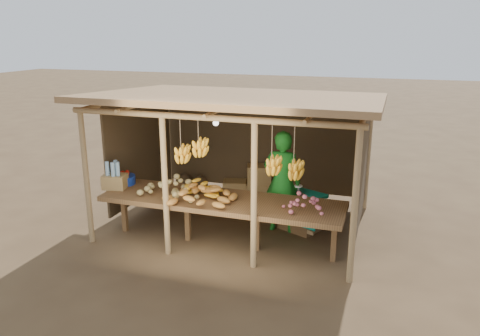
% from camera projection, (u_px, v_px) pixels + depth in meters
% --- Properties ---
extents(ground, '(60.00, 60.00, 0.00)m').
position_uv_depth(ground, '(240.00, 223.00, 8.53)').
color(ground, brown).
rests_on(ground, ground).
extents(stall_structure, '(4.70, 3.50, 2.43)m').
position_uv_depth(stall_structure, '(243.00, 120.00, 7.94)').
color(stall_structure, '#A07E52').
rests_on(stall_structure, ground).
extents(counter, '(3.90, 1.05, 0.80)m').
position_uv_depth(counter, '(221.00, 202.00, 7.46)').
color(counter, brown).
rests_on(counter, ground).
extents(potato_heap, '(1.04, 0.72, 0.36)m').
position_uv_depth(potato_heap, '(169.00, 185.00, 7.52)').
color(potato_heap, '#A38E54').
rests_on(potato_heap, counter).
extents(sweet_potato_heap, '(1.28, 1.00, 0.36)m').
position_uv_depth(sweet_potato_heap, '(201.00, 191.00, 7.24)').
color(sweet_potato_heap, '#B9782F').
rests_on(sweet_potato_heap, counter).
extents(onion_heap, '(0.78, 0.56, 0.35)m').
position_uv_depth(onion_heap, '(305.00, 202.00, 6.81)').
color(onion_heap, '#C45F6C').
rests_on(onion_heap, counter).
extents(banana_pile, '(0.70, 0.47, 0.35)m').
position_uv_depth(banana_pile, '(200.00, 185.00, 7.54)').
color(banana_pile, yellow).
rests_on(banana_pile, counter).
extents(tomato_basin, '(0.43, 0.43, 0.22)m').
position_uv_depth(tomato_basin, '(123.00, 179.00, 8.15)').
color(tomato_basin, navy).
rests_on(tomato_basin, counter).
extents(bottle_box, '(0.43, 0.37, 0.48)m').
position_uv_depth(bottle_box, '(115.00, 178.00, 7.90)').
color(bottle_box, '#9F7C47').
rests_on(bottle_box, counter).
extents(vendor, '(0.66, 0.44, 1.78)m').
position_uv_depth(vendor, '(282.00, 182.00, 8.00)').
color(vendor, '#19701E').
rests_on(vendor, ground).
extents(tarp_crate, '(0.89, 0.85, 0.84)m').
position_uv_depth(tarp_crate, '(301.00, 210.00, 8.20)').
color(tarp_crate, brown).
rests_on(tarp_crate, ground).
extents(carton_stack, '(1.07, 0.48, 0.75)m').
position_uv_depth(carton_stack, '(251.00, 185.00, 9.58)').
color(carton_stack, '#9F7C47').
rests_on(carton_stack, ground).
extents(burlap_sacks, '(0.74, 0.39, 0.52)m').
position_uv_depth(burlap_sacks, '(192.00, 184.00, 10.00)').
color(burlap_sacks, '#4B3922').
rests_on(burlap_sacks, ground).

